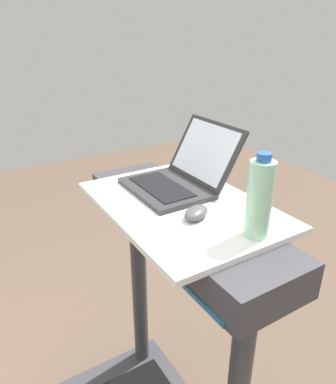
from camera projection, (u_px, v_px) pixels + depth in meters
desk_board at (181, 205)px, 1.18m from camera, size 0.67×0.47×0.02m
laptop at (179, 176)px, 1.27m from camera, size 0.31×0.34×0.22m
computer_mouse at (196, 213)px, 1.07m from camera, size 0.10×0.12×0.03m
water_bottle at (259, 199)px, 0.94m from camera, size 0.07×0.07×0.24m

